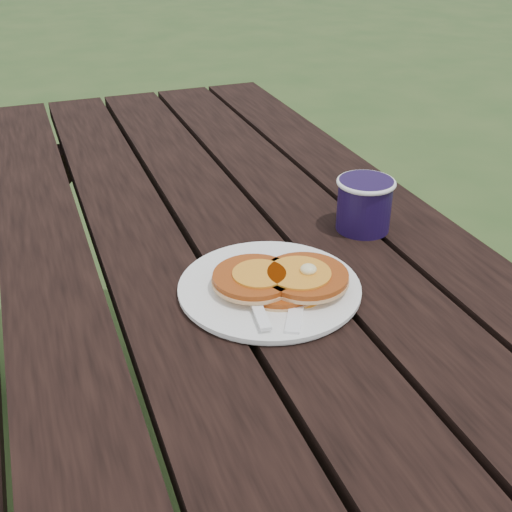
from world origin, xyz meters
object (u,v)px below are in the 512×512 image
object	(u,v)px
pancake_stack	(281,279)
coffee_cup	(365,201)
picnic_table	(237,404)
plate	(269,288)

from	to	relation	value
pancake_stack	coffee_cup	size ratio (longest dim) A/B	1.92
picnic_table	plate	bearing A→B (deg)	-92.97
plate	pancake_stack	world-z (taller)	pancake_stack
picnic_table	coffee_cup	bearing A→B (deg)	-16.01
plate	coffee_cup	bearing A→B (deg)	29.70
picnic_table	plate	world-z (taller)	plate
plate	pancake_stack	size ratio (longest dim) A/B	1.35
pancake_stack	coffee_cup	bearing A→B (deg)	33.58
plate	coffee_cup	size ratio (longest dim) A/B	2.60
picnic_table	pancake_stack	distance (m)	0.45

